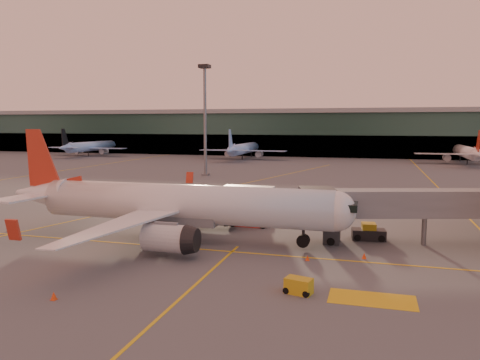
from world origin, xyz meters
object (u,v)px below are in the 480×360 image
(catering_truck, at_px, (248,203))
(gpu_cart, at_px, (299,286))
(pushback_tug, at_px, (369,233))
(main_airplane, at_px, (172,205))

(catering_truck, xyz_separation_m, gpu_cart, (9.35, -21.08, -2.13))
(catering_truck, relative_size, pushback_tug, 1.68)
(main_airplane, relative_size, pushback_tug, 10.50)
(pushback_tug, bearing_deg, main_airplane, -170.82)
(gpu_cart, height_order, pushback_tug, pushback_tug)
(pushback_tug, bearing_deg, catering_truck, 159.54)
(catering_truck, distance_m, gpu_cart, 23.16)
(main_airplane, xyz_separation_m, pushback_tug, (19.89, 5.83, -3.05))
(catering_truck, relative_size, gpu_cart, 2.81)
(gpu_cart, xyz_separation_m, pushback_tug, (4.70, 17.76, 0.16))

